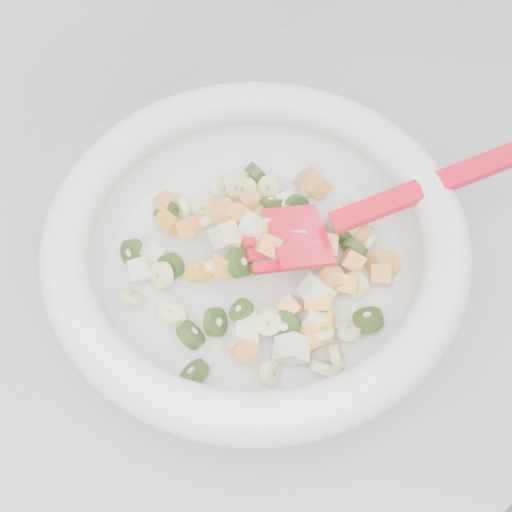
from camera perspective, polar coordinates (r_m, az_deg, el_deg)
counter at (r=1.06m, az=2.26°, el=-13.06°), size 2.00×0.60×0.90m
mixing_bowl at (r=0.59m, az=0.08°, el=0.57°), size 0.45×0.38×0.13m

